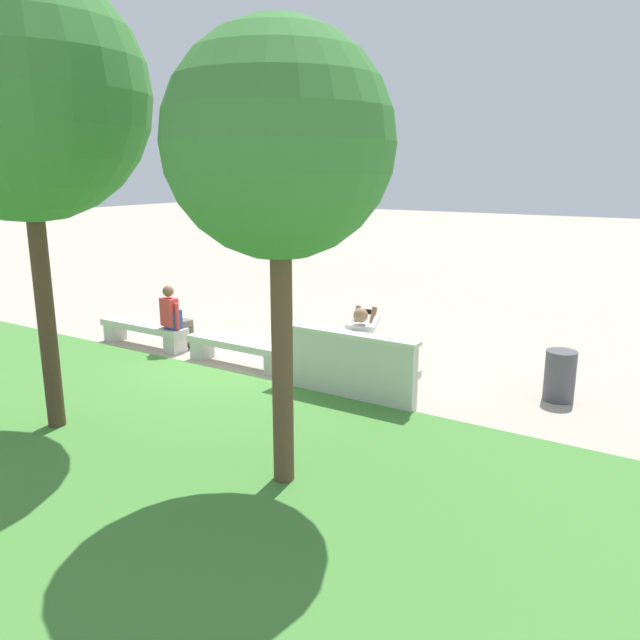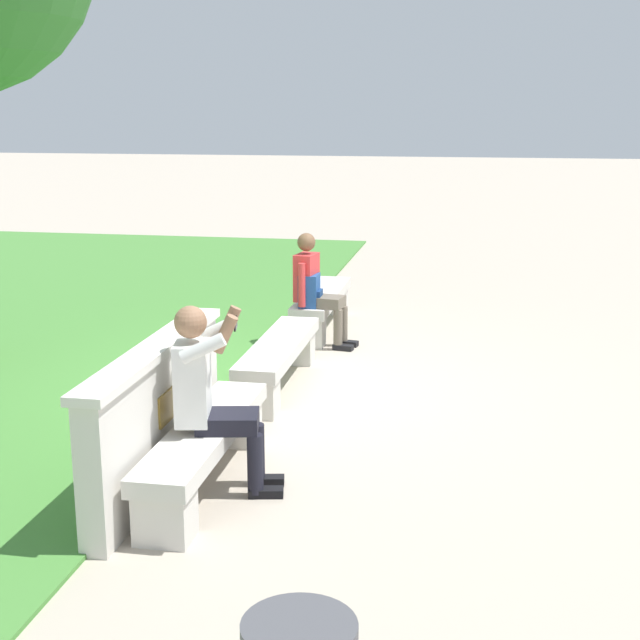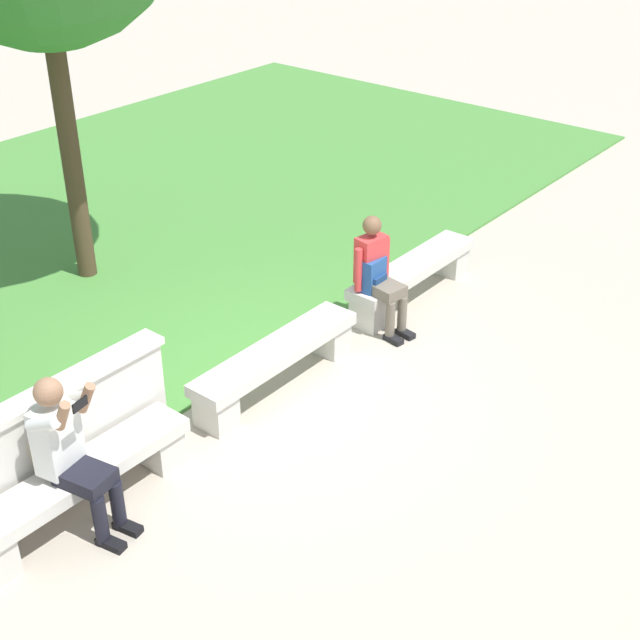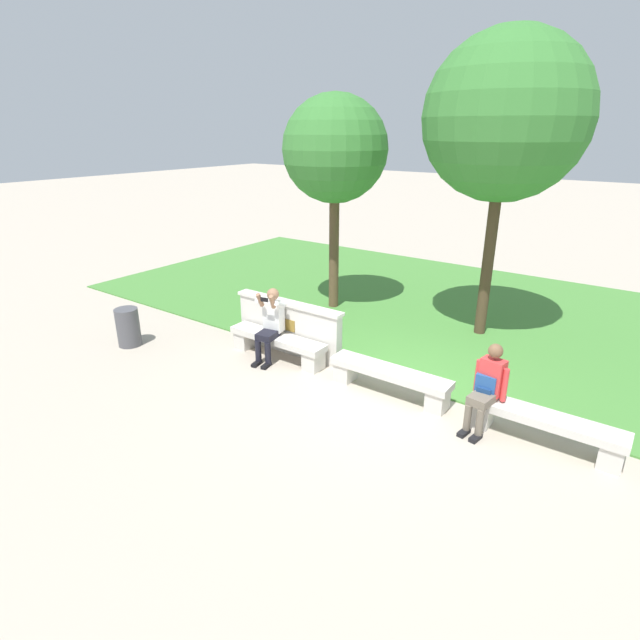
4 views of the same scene
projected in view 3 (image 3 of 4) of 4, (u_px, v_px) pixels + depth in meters
ground_plane at (277, 386)px, 8.68m from camera, size 80.00×80.00×0.00m
grass_strip at (14, 259)px, 11.07m from camera, size 18.65×8.00×0.03m
bench_main at (80, 484)px, 6.97m from camera, size 2.01×0.40×0.45m
bench_near at (276, 360)px, 8.53m from camera, size 2.01×0.40×0.45m
bench_mid at (412, 275)px, 10.08m from camera, size 2.01×0.40×0.45m
backrest_wall_with_plaque at (49, 445)px, 7.05m from camera, size 2.34×0.24×1.01m
person_photographer at (70, 448)px, 6.66m from camera, size 0.52×0.77×1.32m
person_distant at (378, 271)px, 9.34m from camera, size 0.47×0.71×1.26m
backpack at (372, 274)px, 9.38m from camera, size 0.28×0.24×0.43m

